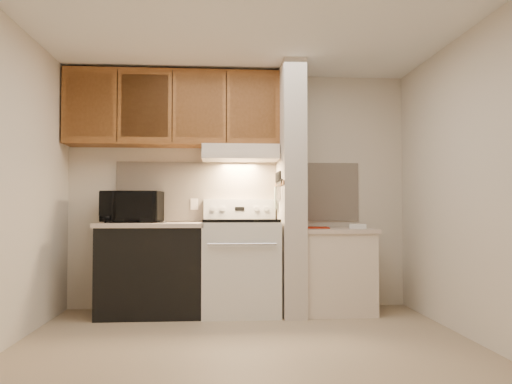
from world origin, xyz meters
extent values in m
plane|color=tan|center=(0.00, 0.00, 0.00)|extent=(3.60, 3.60, 0.00)
plane|color=white|center=(0.00, 0.00, 2.50)|extent=(3.60, 3.60, 0.00)
cube|color=beige|center=(0.00, 1.50, 1.25)|extent=(3.60, 2.50, 0.02)
cube|color=beige|center=(-1.80, 0.00, 1.25)|extent=(0.02, 3.00, 2.50)
cube|color=beige|center=(1.80, 0.00, 1.25)|extent=(0.02, 3.00, 2.50)
cube|color=beige|center=(0.00, 1.49, 1.24)|extent=(2.60, 0.02, 0.63)
cube|color=silver|center=(0.00, 1.16, 0.46)|extent=(0.76, 0.65, 0.92)
cube|color=black|center=(0.00, 0.84, 0.50)|extent=(0.50, 0.01, 0.30)
cylinder|color=silver|center=(0.00, 0.80, 0.72)|extent=(0.65, 0.02, 0.02)
cube|color=black|center=(0.00, 1.16, 0.94)|extent=(0.74, 0.64, 0.03)
cube|color=silver|center=(0.00, 1.44, 1.05)|extent=(0.76, 0.08, 0.20)
cube|color=black|center=(0.00, 1.40, 1.05)|extent=(0.10, 0.01, 0.04)
cylinder|color=silver|center=(-0.28, 1.40, 1.05)|extent=(0.05, 0.02, 0.05)
cylinder|color=silver|center=(-0.18, 1.40, 1.05)|extent=(0.05, 0.02, 0.05)
cylinder|color=silver|center=(0.18, 1.40, 1.05)|extent=(0.05, 0.02, 0.05)
cylinder|color=silver|center=(0.28, 1.40, 1.05)|extent=(0.05, 0.02, 0.05)
cube|color=black|center=(-0.88, 1.17, 0.43)|extent=(1.00, 0.63, 0.87)
cube|color=beige|center=(-0.88, 1.17, 0.89)|extent=(1.04, 0.67, 0.04)
cube|color=black|center=(-0.87, 1.26, 0.92)|extent=(0.24, 0.15, 0.02)
cylinder|color=#1D595B|center=(-1.02, 1.39, 0.96)|extent=(0.10, 0.10, 0.10)
cube|color=beige|center=(-0.48, 1.48, 1.10)|extent=(0.08, 0.01, 0.12)
imported|color=black|center=(-1.10, 1.31, 1.07)|extent=(0.60, 0.43, 0.32)
cube|color=beige|center=(0.51, 1.15, 1.25)|extent=(0.22, 0.70, 2.50)
cube|color=brown|center=(0.39, 1.15, 1.30)|extent=(0.01, 0.70, 0.04)
cube|color=black|center=(0.39, 1.10, 1.32)|extent=(0.02, 0.42, 0.04)
cube|color=silver|center=(0.38, 0.94, 1.22)|extent=(0.01, 0.03, 0.16)
cylinder|color=black|center=(0.38, 0.95, 1.37)|extent=(0.02, 0.02, 0.10)
cube|color=silver|center=(0.38, 1.02, 1.21)|extent=(0.01, 0.04, 0.18)
cylinder|color=black|center=(0.38, 1.03, 1.37)|extent=(0.02, 0.02, 0.10)
cube|color=silver|center=(0.38, 1.11, 1.20)|extent=(0.01, 0.04, 0.20)
cylinder|color=black|center=(0.38, 1.10, 1.37)|extent=(0.02, 0.02, 0.10)
cube|color=silver|center=(0.38, 1.17, 1.22)|extent=(0.01, 0.04, 0.16)
cylinder|color=black|center=(0.38, 1.17, 1.37)|extent=(0.02, 0.02, 0.10)
cube|color=silver|center=(0.38, 1.27, 1.21)|extent=(0.01, 0.04, 0.18)
cylinder|color=black|center=(0.38, 1.27, 1.37)|extent=(0.02, 0.02, 0.10)
cube|color=gray|center=(0.38, 1.32, 1.16)|extent=(0.03, 0.10, 0.24)
cube|color=beige|center=(0.97, 1.15, 0.40)|extent=(0.70, 0.60, 0.81)
cube|color=beige|center=(0.97, 1.15, 0.83)|extent=(0.74, 0.64, 0.04)
cube|color=#B2210A|center=(0.79, 1.24, 0.86)|extent=(0.28, 0.36, 0.01)
cube|color=white|center=(1.19, 1.11, 0.87)|extent=(0.19, 0.16, 0.04)
cube|color=beige|center=(0.00, 1.28, 1.62)|extent=(0.78, 0.44, 0.15)
cube|color=beige|center=(0.00, 1.07, 1.58)|extent=(0.78, 0.04, 0.06)
cube|color=brown|center=(-0.69, 1.32, 2.08)|extent=(2.18, 0.33, 0.77)
cube|color=brown|center=(-1.51, 1.17, 2.08)|extent=(0.46, 0.01, 0.63)
cube|color=black|center=(-1.23, 1.16, 2.08)|extent=(0.01, 0.01, 0.73)
cube|color=brown|center=(-0.96, 1.17, 2.08)|extent=(0.46, 0.01, 0.63)
cube|color=black|center=(-0.69, 1.16, 2.08)|extent=(0.01, 0.01, 0.73)
cube|color=brown|center=(-0.42, 1.17, 2.08)|extent=(0.46, 0.01, 0.63)
cube|color=black|center=(-0.14, 1.16, 2.08)|extent=(0.01, 0.01, 0.73)
cube|color=brown|center=(0.13, 1.17, 2.08)|extent=(0.46, 0.01, 0.63)
camera|label=1|loc=(-0.21, -3.87, 1.05)|focal=35.00mm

